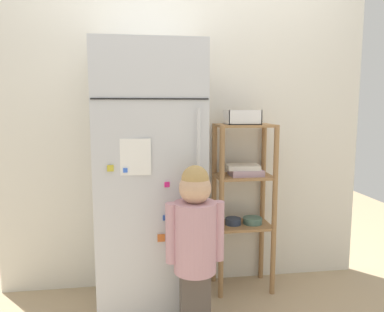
% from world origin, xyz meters
% --- Properties ---
extents(ground_plane, '(6.00, 6.00, 0.00)m').
position_xyz_m(ground_plane, '(0.00, 0.00, 0.00)').
color(ground_plane, tan).
extents(kitchen_wall_back, '(2.69, 0.03, 2.22)m').
position_xyz_m(kitchen_wall_back, '(0.00, 0.33, 1.11)').
color(kitchen_wall_back, silver).
rests_on(kitchen_wall_back, ground).
extents(refrigerator, '(0.67, 0.60, 1.72)m').
position_xyz_m(refrigerator, '(-0.28, 0.02, 0.86)').
color(refrigerator, silver).
rests_on(refrigerator, ground).
extents(child_standing, '(0.33, 0.24, 1.02)m').
position_xyz_m(child_standing, '(-0.05, -0.41, 0.62)').
color(child_standing, '#544B44').
rests_on(child_standing, ground).
extents(pantry_shelf_unit, '(0.41, 0.29, 1.21)m').
position_xyz_m(pantry_shelf_unit, '(0.39, 0.16, 0.73)').
color(pantry_shelf_unit, '#9E7247').
rests_on(pantry_shelf_unit, ground).
extents(fruit_bin, '(0.23, 0.17, 0.10)m').
position_xyz_m(fruit_bin, '(0.36, 0.14, 1.25)').
color(fruit_bin, white).
rests_on(fruit_bin, pantry_shelf_unit).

